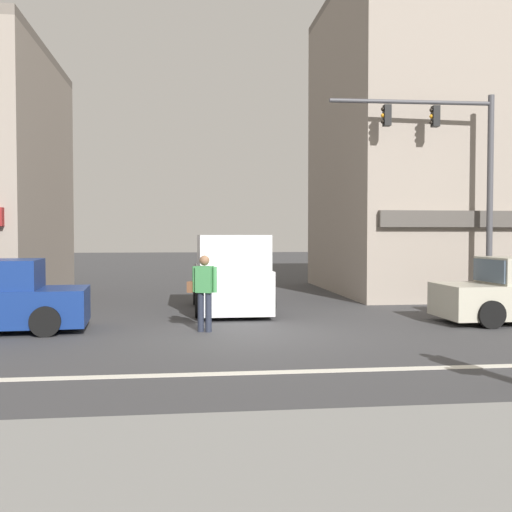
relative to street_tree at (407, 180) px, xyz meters
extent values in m
plane|color=#3D3D3F|center=(-5.82, -6.59, -3.94)|extent=(120.00, 120.00, 0.00)
cube|color=silver|center=(-5.82, -10.09, -3.94)|extent=(9.00, 0.24, 0.01)
cube|color=gray|center=(4.72, 2.55, 1.47)|extent=(13.24, 8.60, 10.83)
cube|color=slate|center=(4.72, 2.55, 7.04)|extent=(13.24, 8.60, 0.30)
cylinder|color=#4C3823|center=(0.00, 0.00, -2.56)|extent=(0.32, 0.32, 2.76)
sphere|color=#28602D|center=(0.00, 0.00, 0.02)|extent=(3.21, 3.21, 3.21)
cylinder|color=brown|center=(1.81, 1.11, 0.08)|extent=(0.22, 0.22, 8.05)
cube|color=#473828|center=(1.81, 1.11, 3.71)|extent=(1.40, 0.12, 0.10)
cylinder|color=#47474C|center=(1.58, -2.47, -0.84)|extent=(0.18, 0.18, 6.20)
cylinder|color=#47474C|center=(-0.82, -2.40, 2.01)|extent=(4.80, 0.25, 0.12)
cube|color=black|center=(-0.10, -2.42, 1.61)|extent=(0.21, 0.25, 0.60)
sphere|color=black|center=(-0.22, -2.42, 1.79)|extent=(0.12, 0.12, 0.12)
sphere|color=orange|center=(-0.22, -2.42, 1.61)|extent=(0.12, 0.12, 0.12)
sphere|color=black|center=(-0.22, -2.42, 1.43)|extent=(0.12, 0.12, 0.12)
cube|color=black|center=(-1.54, -2.38, 1.61)|extent=(0.21, 0.25, 0.60)
sphere|color=black|center=(-1.66, -2.38, 1.79)|extent=(0.12, 0.12, 0.12)
sphere|color=orange|center=(-1.66, -2.38, 1.61)|extent=(0.12, 0.12, 0.12)
sphere|color=black|center=(-1.66, -2.38, 1.43)|extent=(0.12, 0.12, 0.12)
cube|color=silver|center=(-6.06, -2.44, -3.28)|extent=(1.84, 4.60, 1.10)
cube|color=silver|center=(-6.06, -2.74, -2.28)|extent=(1.80, 3.20, 0.90)
cube|color=#475666|center=(-6.06, -1.12, -2.28)|extent=(1.66, 0.06, 0.76)
cylinder|color=black|center=(-6.98, -1.01, -3.58)|extent=(0.20, 0.72, 0.72)
cylinder|color=black|center=(-5.14, -1.01, -3.58)|extent=(0.20, 0.72, 0.72)
cylinder|color=black|center=(-6.98, -3.86, -3.58)|extent=(0.20, 0.72, 0.72)
cylinder|color=black|center=(-5.14, -3.86, -3.58)|extent=(0.20, 0.72, 0.72)
cylinder|color=black|center=(-10.22, -6.34, -3.62)|extent=(0.65, 0.23, 0.64)
cylinder|color=black|center=(-10.34, -4.65, -3.62)|extent=(0.65, 0.23, 0.64)
cube|color=#475666|center=(-0.08, -5.57, -2.68)|extent=(0.07, 1.44, 0.54)
cylinder|color=black|center=(-0.47, -6.43, -3.62)|extent=(0.64, 0.19, 0.64)
cylinder|color=black|center=(-0.49, -4.73, -3.62)|extent=(0.64, 0.19, 0.64)
cylinder|color=#232838|center=(-6.83, -6.13, -3.51)|extent=(0.14, 0.14, 0.86)
cylinder|color=#232838|center=(-7.00, -6.05, -3.51)|extent=(0.14, 0.14, 0.86)
cube|color=#3F8C4C|center=(-6.91, -6.09, -2.79)|extent=(0.42, 0.35, 0.58)
sphere|color=brown|center=(-6.91, -6.09, -2.38)|extent=(0.22, 0.22, 0.22)
cylinder|color=#3F8C4C|center=(-6.69, -6.19, -2.79)|extent=(0.09, 0.09, 0.56)
cylinder|color=#3F8C4C|center=(-7.13, -5.99, -2.79)|extent=(0.09, 0.09, 0.56)
cube|color=brown|center=(-7.19, -5.92, -2.97)|extent=(0.22, 0.30, 0.24)
camera|label=1|loc=(-7.36, -19.13, -1.82)|focal=42.00mm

